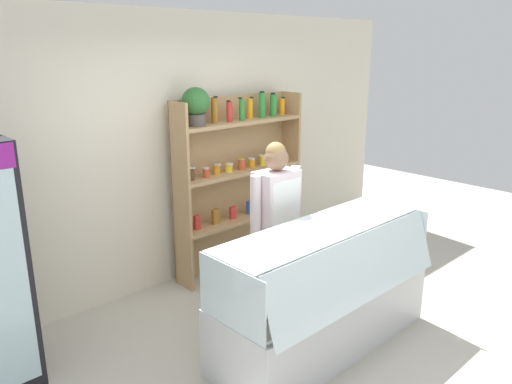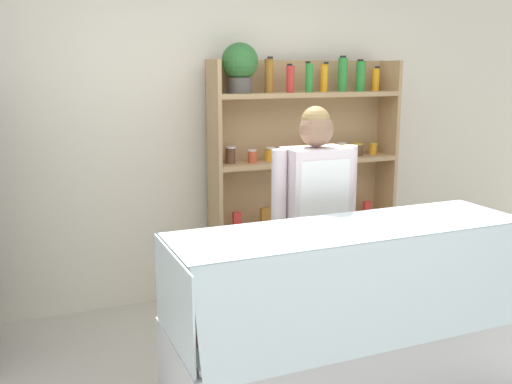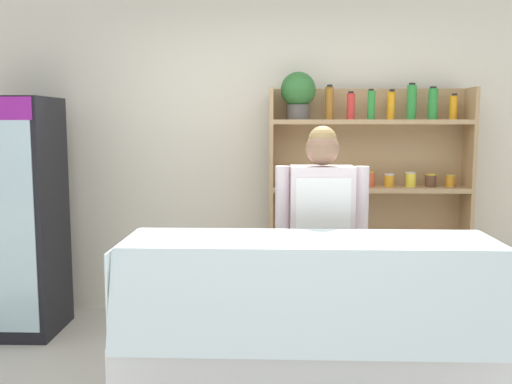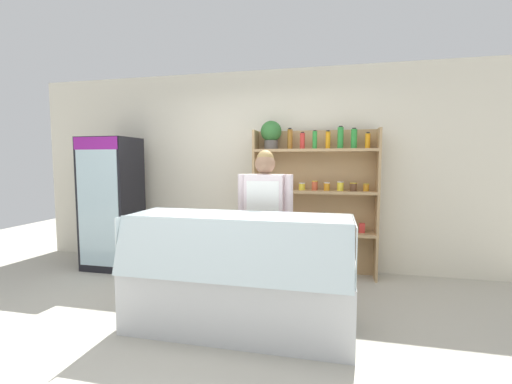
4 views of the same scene
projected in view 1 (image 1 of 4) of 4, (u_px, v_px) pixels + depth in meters
name	position (u px, v px, depth m)	size (l,w,h in m)	color
ground_plane	(312.00, 360.00, 3.90)	(12.00, 12.00, 0.00)	#B7B2A3
back_wall	(162.00, 153.00, 4.91)	(6.80, 0.10, 2.70)	silver
shelving_unit	(233.00, 167.00, 5.26)	(1.56, 0.29, 1.99)	tan
deli_display_case	(323.00, 310.00, 4.01)	(1.94, 0.76, 1.01)	silver
shop_clerk	(276.00, 216.00, 4.36)	(0.58, 0.25, 1.58)	#4C4233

